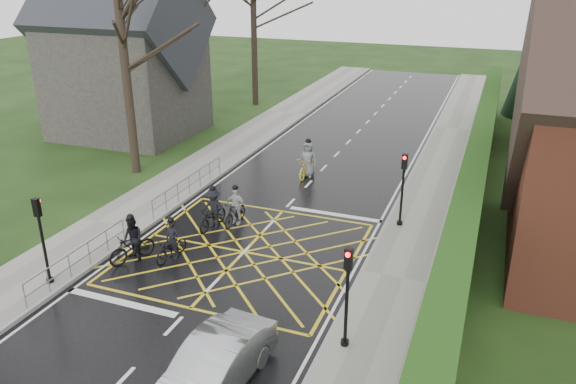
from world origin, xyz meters
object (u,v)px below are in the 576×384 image
Objects in this scene: cyclist_back at (132,243)px; cyclist_lead at (308,164)px; car at (213,367)px; cyclist_mid at (213,212)px; cyclist_front at (235,210)px; cyclist_rear at (172,245)px.

cyclist_back is 0.91× the size of cyclist_lead.
cyclist_mid is at bearing 123.17° from car.
cyclist_mid reaches higher than car.
cyclist_back is 10.98m from cyclist_lead.
cyclist_rear is at bearing -100.88° from cyclist_front.
cyclist_front is at bearing 45.78° from cyclist_mid.
cyclist_back is 0.44× the size of car.
cyclist_lead reaches higher than cyclist_rear.
cyclist_mid is 1.10× the size of cyclist_front.
cyclist_front is (2.13, 4.16, -0.06)m from cyclist_back.
cyclist_lead reaches higher than cyclist_front.
cyclist_lead is 15.73m from car.
car is (5.92, -4.94, 0.00)m from cyclist_back.
cyclist_lead is (3.09, 10.53, -0.00)m from cyclist_back.
cyclist_rear is 0.84× the size of cyclist_lead.
cyclist_mid is 7.18m from cyclist_lead.
car is (3.80, -9.10, 0.07)m from cyclist_front.
cyclist_lead is at bearing 84.65° from cyclist_front.
cyclist_rear is at bearing 135.19° from car.
cyclist_front is 0.41× the size of car.
cyclist_mid reaches higher than cyclist_rear.
cyclist_lead is (1.86, 9.89, 0.16)m from cyclist_rear.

